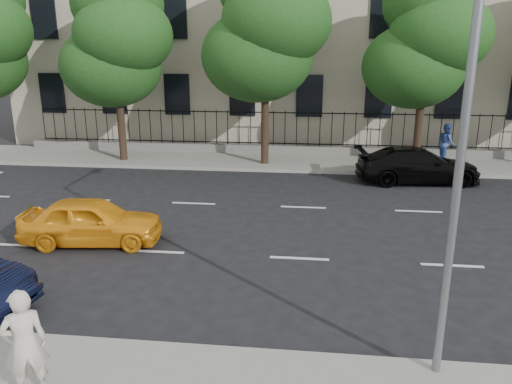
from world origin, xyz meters
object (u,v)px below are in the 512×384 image
at_px(street_light, 460,71).
at_px(black_sedan, 417,165).
at_px(yellow_taxi, 92,221).
at_px(woman_near, 24,344).

relative_size(street_light, black_sedan, 1.58).
distance_m(yellow_taxi, black_sedan, 13.38).
bearing_deg(woman_near, black_sedan, -155.14).
relative_size(street_light, yellow_taxi, 2.01).
bearing_deg(yellow_taxi, woman_near, -170.18).
relative_size(black_sedan, woman_near, 2.74).
bearing_deg(black_sedan, street_light, 164.77).
bearing_deg(black_sedan, woman_near, 143.65).
xyz_separation_m(street_light, black_sedan, (2.16, 12.78, -4.41)).
bearing_deg(black_sedan, yellow_taxi, 121.55).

